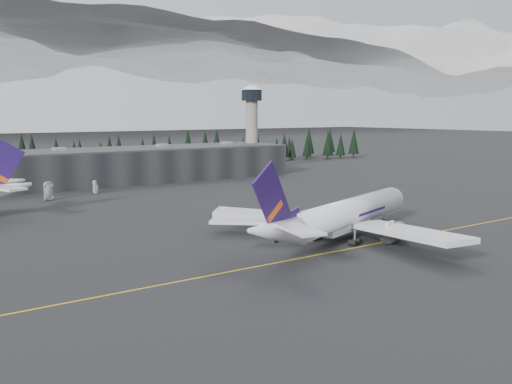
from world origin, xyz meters
TOP-DOWN VIEW (x-y plane):
  - ground at (0.00, 0.00)m, footprint 1400.00×1400.00m
  - taxiline at (0.00, -2.00)m, footprint 400.00×0.40m
  - terminal at (0.00, 125.00)m, footprint 160.00×30.00m
  - control_tower at (75.00, 128.00)m, footprint 10.00×10.00m
  - treeline at (0.00, 162.00)m, footprint 360.00×20.00m
  - jet_main at (8.98, 4.02)m, footprint 59.52×53.49m
  - gse_vehicle_a at (-23.08, 93.58)m, footprint 2.72×5.75m
  - gse_vehicle_b at (-6.41, 99.84)m, footprint 4.46×2.23m

SIDE VIEW (x-z plane):
  - ground at x=0.00m, z-range 0.00..0.00m
  - taxiline at x=0.00m, z-range 0.00..0.02m
  - gse_vehicle_b at x=-6.41m, z-range 0.00..1.46m
  - gse_vehicle_a at x=-23.08m, z-range 0.00..1.59m
  - jet_main at x=8.98m, z-range -3.93..14.10m
  - terminal at x=0.00m, z-range 0.00..12.60m
  - treeline at x=0.00m, z-range 0.00..15.00m
  - control_tower at x=75.00m, z-range 4.56..42.26m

